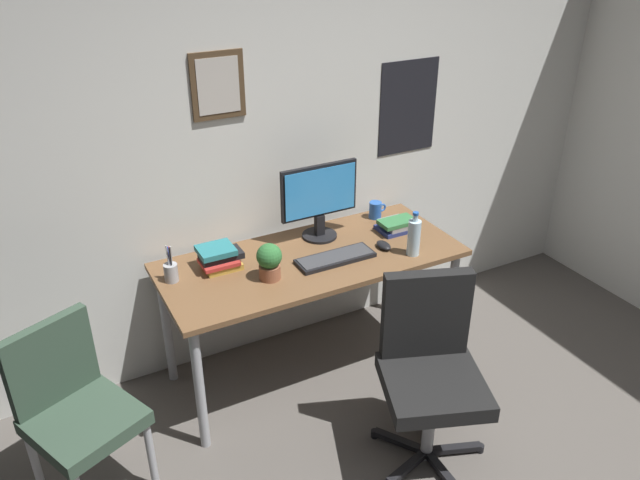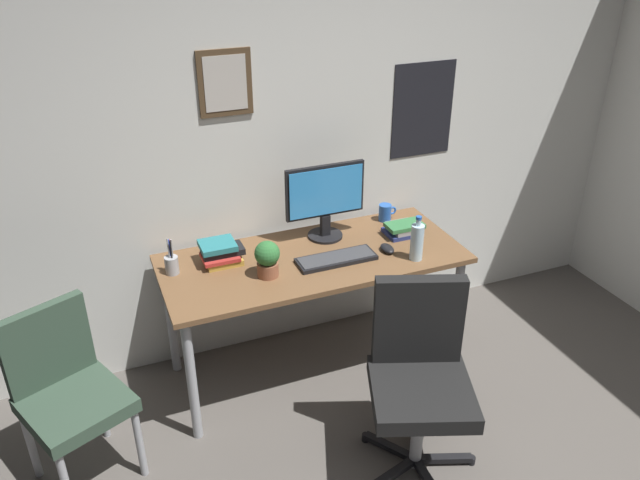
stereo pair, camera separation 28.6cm
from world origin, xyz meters
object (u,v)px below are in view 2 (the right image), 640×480
monitor (325,198)px  keyboard (336,259)px  pen_cup (172,264)px  computer_mouse (387,249)px  coffee_mug_near (385,212)px  potted_plant (267,258)px  side_chair (66,387)px  book_stack_left (221,253)px  water_bottle (417,241)px  office_chair (420,370)px  book_stack_right (403,228)px

monitor → keyboard: 0.37m
monitor → pen_cup: size_ratio=2.30×
computer_mouse → pen_cup: size_ratio=0.55×
computer_mouse → monitor: bearing=130.7°
coffee_mug_near → potted_plant: 0.92m
computer_mouse → coffee_mug_near: bearing=64.4°
side_chair → computer_mouse: side_chair is taller
pen_cup → book_stack_left: 0.26m
water_bottle → book_stack_left: 1.04m
office_chair → water_bottle: water_bottle is taller
monitor → keyboard: size_ratio=1.07×
computer_mouse → office_chair: bearing=-104.6°
monitor → keyboard: monitor is taller
keyboard → water_bottle: water_bottle is taller
computer_mouse → book_stack_left: size_ratio=0.49×
computer_mouse → book_stack_left: (-0.87, 0.22, 0.04)m
monitor → pen_cup: bearing=-174.7°
water_bottle → keyboard: bearing=160.9°
side_chair → pen_cup: size_ratio=4.38×
computer_mouse → potted_plant: 0.69m
keyboard → computer_mouse: (0.30, -0.01, 0.01)m
water_bottle → pen_cup: 1.29m
monitor → pen_cup: 0.91m
office_chair → potted_plant: bearing=125.3°
monitor → computer_mouse: monitor is taller
keyboard → book_stack_left: size_ratio=1.91×
keyboard → water_bottle: 0.44m
coffee_mug_near → book_stack_right: coffee_mug_near is taller
coffee_mug_near → pen_cup: pen_cup is taller
water_bottle → book_stack_left: water_bottle is taller
water_bottle → potted_plant: (-0.79, 0.13, -0.00)m
book_stack_right → book_stack_left: bearing=176.1°
side_chair → computer_mouse: (1.72, 0.18, 0.27)m
keyboard → book_stack_left: 0.61m
side_chair → monitor: size_ratio=1.90×
keyboard → potted_plant: (-0.38, -0.01, 0.09)m
book_stack_left → water_bottle: bearing=-19.8°
book_stack_right → side_chair: bearing=-170.0°
monitor → computer_mouse: 0.44m
keyboard → coffee_mug_near: (0.47, 0.34, 0.04)m
office_chair → computer_mouse: (0.18, 0.71, 0.25)m
side_chair → book_stack_right: size_ratio=4.11×
book_stack_left → office_chair: bearing=-53.4°
potted_plant → water_bottle: bearing=-9.5°
coffee_mug_near → book_stack_left: size_ratio=0.50×
side_chair → monitor: monitor is taller
monitor → water_bottle: 0.57m
water_bottle → book_stack_right: 0.30m
office_chair → book_stack_left: size_ratio=4.23×
computer_mouse → potted_plant: size_ratio=0.56×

